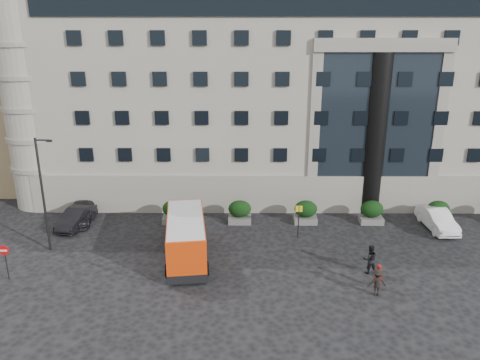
% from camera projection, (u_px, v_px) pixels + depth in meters
% --- Properties ---
extents(ground, '(120.00, 120.00, 0.00)m').
position_uv_depth(ground, '(220.00, 272.00, 29.74)').
color(ground, black).
rests_on(ground, ground).
extents(civic_building, '(44.00, 24.00, 18.00)m').
position_uv_depth(civic_building, '(287.00, 86.00, 47.75)').
color(civic_building, gray).
rests_on(civic_building, ground).
extents(entrance_column, '(1.80, 1.80, 13.00)m').
position_uv_depth(entrance_column, '(375.00, 136.00, 37.41)').
color(entrance_column, black).
rests_on(entrance_column, ground).
extents(apartment_far, '(13.00, 13.00, 22.00)m').
position_uv_depth(apartment_far, '(30.00, 56.00, 62.47)').
color(apartment_far, brown).
rests_on(apartment_far, ground).
extents(hedge_a, '(1.80, 1.26, 1.84)m').
position_uv_depth(hedge_a, '(174.00, 211.00, 36.87)').
color(hedge_a, '#5C5C59').
rests_on(hedge_a, ground).
extents(hedge_b, '(1.80, 1.26, 1.84)m').
position_uv_depth(hedge_b, '(240.00, 212.00, 36.84)').
color(hedge_b, '#5C5C59').
rests_on(hedge_b, ground).
extents(hedge_c, '(1.80, 1.26, 1.84)m').
position_uv_depth(hedge_c, '(306.00, 212.00, 36.82)').
color(hedge_c, '#5C5C59').
rests_on(hedge_c, ground).
extents(hedge_d, '(1.80, 1.26, 1.84)m').
position_uv_depth(hedge_d, '(372.00, 212.00, 36.79)').
color(hedge_d, '#5C5C59').
rests_on(hedge_d, ground).
extents(hedge_e, '(1.80, 1.26, 1.84)m').
position_uv_depth(hedge_e, '(438.00, 212.00, 36.76)').
color(hedge_e, '#5C5C59').
rests_on(hedge_e, ground).
extents(street_lamp, '(1.16, 0.18, 8.00)m').
position_uv_depth(street_lamp, '(43.00, 191.00, 31.27)').
color(street_lamp, '#262628').
rests_on(street_lamp, ground).
extents(bus_stop_sign, '(0.50, 0.08, 2.52)m').
position_uv_depth(bus_stop_sign, '(299.00, 216.00, 33.91)').
color(bus_stop_sign, '#262628').
rests_on(bus_stop_sign, ground).
extents(no_entry_sign, '(0.64, 0.16, 2.32)m').
position_uv_depth(no_entry_sign, '(5.00, 255.00, 28.30)').
color(no_entry_sign, '#262628').
rests_on(no_entry_sign, ground).
extents(minibus, '(3.34, 7.31, 2.95)m').
position_uv_depth(minibus, '(186.00, 237.00, 30.84)').
color(minibus, red).
rests_on(minibus, ground).
extents(red_truck, '(3.68, 5.88, 2.94)m').
position_uv_depth(red_truck, '(90.00, 166.00, 46.79)').
color(red_truck, maroon).
rests_on(red_truck, ground).
extents(parked_car_b, '(2.19, 4.55, 1.44)m').
position_uv_depth(parked_car_b, '(76.00, 218.00, 36.21)').
color(parked_car_b, black).
rests_on(parked_car_b, ground).
extents(parked_car_c, '(2.56, 4.98, 1.38)m').
position_uv_depth(parked_car_c, '(80.00, 213.00, 37.21)').
color(parked_car_c, black).
rests_on(parked_car_c, ground).
extents(parked_car_d, '(2.28, 4.64, 1.27)m').
position_uv_depth(parked_car_d, '(57.00, 182.00, 44.80)').
color(parked_car_d, black).
rests_on(parked_car_d, ground).
extents(white_taxi, '(1.90, 4.80, 1.55)m').
position_uv_depth(white_taxi, '(437.00, 219.00, 35.80)').
color(white_taxi, white).
rests_on(white_taxi, ground).
extents(pedestrian_a, '(0.66, 0.55, 1.56)m').
position_uv_depth(pedestrian_a, '(378.00, 276.00, 27.70)').
color(pedestrian_a, maroon).
rests_on(pedestrian_a, ground).
extents(pedestrian_b, '(0.96, 0.76, 1.90)m').
position_uv_depth(pedestrian_b, '(370.00, 259.00, 29.30)').
color(pedestrian_b, black).
rests_on(pedestrian_b, ground).
extents(pedestrian_c, '(1.09, 0.66, 1.65)m').
position_uv_depth(pedestrian_c, '(377.00, 282.00, 26.92)').
color(pedestrian_c, black).
rests_on(pedestrian_c, ground).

